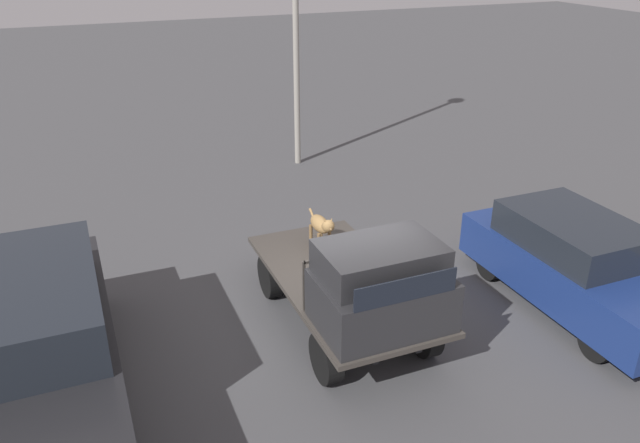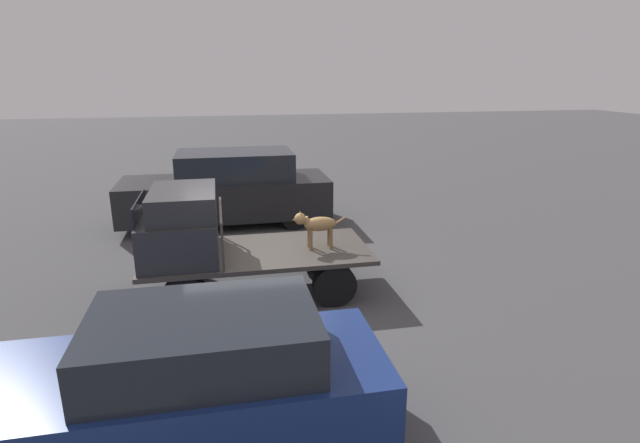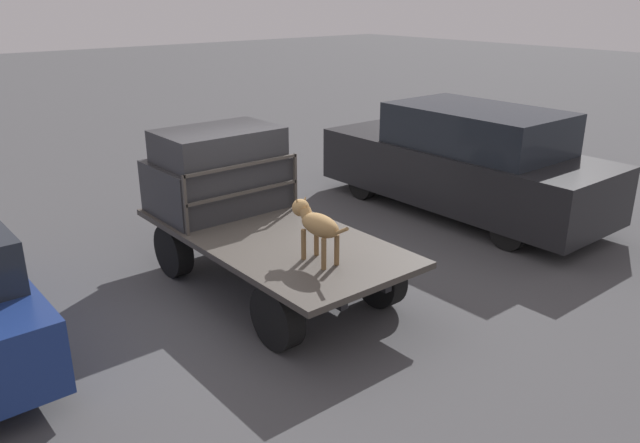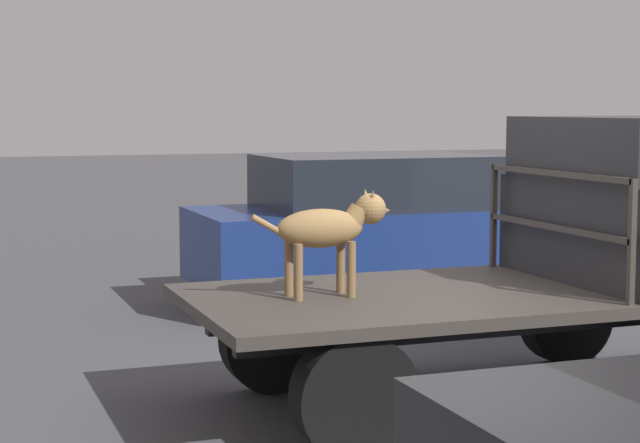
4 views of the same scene
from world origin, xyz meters
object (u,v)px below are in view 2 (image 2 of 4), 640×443
at_px(dog, 316,224).
at_px(parked_sedan, 192,382).
at_px(parked_pickup_far, 228,189).
at_px(flatbed_truck, 258,262).

height_order(dog, parked_sedan, parked_sedan).
bearing_deg(dog, parked_pickup_far, -69.50).
height_order(dog, parked_pickup_far, parked_pickup_far).
height_order(flatbed_truck, parked_sedan, parked_sedan).
bearing_deg(parked_pickup_far, parked_sedan, 90.99).
bearing_deg(parked_sedan, dog, -124.43).
bearing_deg(flatbed_truck, parked_sedan, 75.45).
bearing_deg(flatbed_truck, parked_pickup_far, -85.03).
height_order(parked_sedan, parked_pickup_far, parked_pickup_far).
height_order(flatbed_truck, parked_pickup_far, parked_pickup_far).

